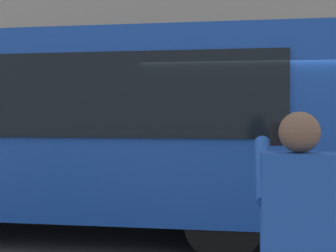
% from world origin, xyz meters
% --- Properties ---
extents(ground_plane, '(60.00, 60.00, 0.00)m').
position_xyz_m(ground_plane, '(0.00, 0.00, 0.00)').
color(ground_plane, '#2B2B2D').
extents(red_bus, '(9.05, 2.54, 3.08)m').
position_xyz_m(red_bus, '(3.23, -0.08, 1.68)').
color(red_bus, '#1947AD').
rests_on(red_bus, ground_plane).
extents(pedestrian_photographer, '(0.53, 0.52, 1.70)m').
position_xyz_m(pedestrian_photographer, '(-0.34, 4.45, 1.14)').
color(pedestrian_photographer, '#2D2D33').
rests_on(pedestrian_photographer, sidewalk_curb).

